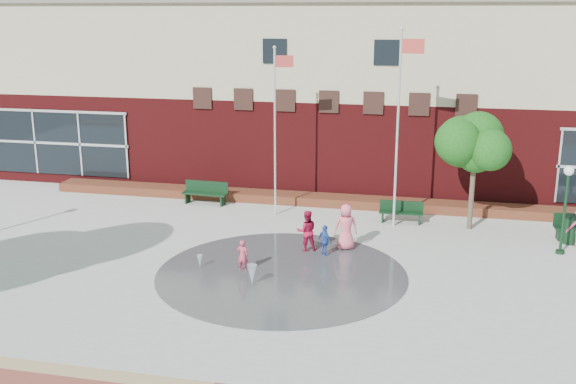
% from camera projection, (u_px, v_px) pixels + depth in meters
% --- Properties ---
extents(ground, '(120.00, 120.00, 0.00)m').
position_uv_depth(ground, '(258.00, 312.00, 19.73)').
color(ground, '#666056').
rests_on(ground, ground).
extents(plaza_concrete, '(46.00, 18.00, 0.01)m').
position_uv_depth(plaza_concrete, '(288.00, 264.00, 23.50)').
color(plaza_concrete, '#A8A8A0').
rests_on(plaza_concrete, ground).
extents(splash_pad, '(8.40, 8.40, 0.01)m').
position_uv_depth(splash_pad, '(282.00, 274.00, 22.55)').
color(splash_pad, '#383A3D').
rests_on(splash_pad, ground).
extents(library_building, '(44.40, 10.40, 9.20)m').
position_uv_depth(library_building, '(344.00, 88.00, 34.99)').
color(library_building, '#520D0F').
rests_on(library_building, ground).
extents(flower_bed, '(26.00, 1.20, 0.40)m').
position_uv_depth(flower_bed, '(324.00, 205.00, 30.66)').
color(flower_bed, maroon).
rests_on(flower_bed, ground).
extents(flagpole_left, '(0.84, 0.17, 7.18)m').
position_uv_depth(flagpole_left, '(276.00, 123.00, 28.09)').
color(flagpole_left, silver).
rests_on(flagpole_left, ground).
extents(flagpole_right, '(0.97, 0.28, 7.98)m').
position_uv_depth(flagpole_right, '(399.00, 118.00, 26.44)').
color(flagpole_right, silver).
rests_on(flagpole_right, ground).
extents(lamp_right, '(0.35, 0.35, 3.28)m').
position_uv_depth(lamp_right, '(566.00, 200.00, 23.93)').
color(lamp_right, black).
rests_on(lamp_right, ground).
extents(bench_left, '(2.10, 0.69, 1.04)m').
position_uv_depth(bench_left, '(205.00, 197.00, 30.66)').
color(bench_left, black).
rests_on(bench_left, ground).
extents(bench_mid, '(1.81, 0.52, 0.91)m').
position_uv_depth(bench_mid, '(401.00, 216.00, 27.97)').
color(bench_mid, black).
rests_on(bench_mid, ground).
extents(trash_can, '(0.67, 0.67, 1.10)m').
position_uv_depth(trash_can, '(571.00, 230.00, 25.41)').
color(trash_can, black).
rests_on(trash_can, ground).
extents(tree_mid, '(2.84, 2.84, 4.80)m').
position_uv_depth(tree_mid, '(475.00, 144.00, 26.32)').
color(tree_mid, '#433527').
rests_on(tree_mid, ground).
extents(water_jet_a, '(0.34, 0.34, 0.66)m').
position_uv_depth(water_jet_a, '(252.00, 285.00, 21.65)').
color(water_jet_a, white).
rests_on(water_jet_a, ground).
extents(water_jet_b, '(0.20, 0.20, 0.45)m').
position_uv_depth(water_jet_b, '(200.00, 268.00, 23.10)').
color(water_jet_b, white).
rests_on(water_jet_b, ground).
extents(child_splash, '(0.42, 0.28, 1.12)m').
position_uv_depth(child_splash, '(243.00, 256.00, 22.67)').
color(child_splash, '#C04055').
rests_on(child_splash, ground).
extents(adult_red, '(0.90, 0.79, 1.55)m').
position_uv_depth(adult_red, '(307.00, 231.00, 24.55)').
color(adult_red, '#A81034').
rests_on(adult_red, ground).
extents(adult_pink, '(0.94, 0.71, 1.73)m').
position_uv_depth(adult_pink, '(346.00, 227.00, 24.71)').
color(adult_pink, '#F06078').
rests_on(adult_pink, ground).
extents(child_blue, '(0.69, 0.68, 1.17)m').
position_uv_depth(child_blue, '(325.00, 241.00, 24.08)').
color(child_blue, '#2D53AE').
rests_on(child_blue, ground).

